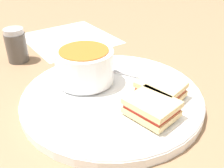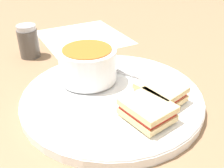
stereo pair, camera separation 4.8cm
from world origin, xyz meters
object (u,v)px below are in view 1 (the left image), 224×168
at_px(soup_bowl, 85,65).
at_px(sandwich_half_near, 152,107).
at_px(spoon, 105,67).
at_px(salt_shaker, 16,46).
at_px(sandwich_half_far, 161,89).

distance_m(soup_bowl, sandwich_half_near, 0.16).
bearing_deg(spoon, salt_shaker, 6.52).
relative_size(sandwich_half_near, sandwich_half_far, 1.06).
bearing_deg(sandwich_half_near, sandwich_half_far, 17.99).
relative_size(sandwich_half_far, salt_shaker, 0.94).
bearing_deg(spoon, sandwich_half_near, 143.64).
height_order(soup_bowl, sandwich_half_near, soup_bowl).
xyz_separation_m(spoon, sandwich_half_far, (-0.01, -0.15, 0.01)).
height_order(soup_bowl, sandwich_half_far, soup_bowl).
xyz_separation_m(soup_bowl, sandwich_half_far, (0.05, -0.14, -0.02)).
xyz_separation_m(soup_bowl, salt_shaker, (-0.01, 0.22, -0.01)).
relative_size(spoon, salt_shaker, 1.56).
distance_m(sandwich_half_far, salt_shaker, 0.37).
bearing_deg(spoon, sandwich_half_far, 161.78).
bearing_deg(sandwich_half_far, salt_shaker, 99.83).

